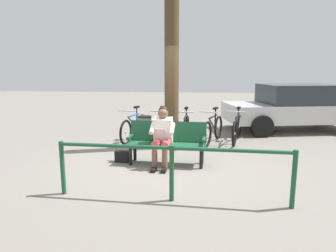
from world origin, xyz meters
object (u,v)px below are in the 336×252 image
Objects in this scene: person_reading at (162,134)px; bicycle_black at (185,129)px; bench at (167,139)px; tree_trunk at (172,68)px; litter_bin at (145,132)px; bicycle_red at (134,128)px; bicycle_orange at (213,130)px; bicycle_blue at (162,128)px; bicycle_silver at (237,129)px; handbag at (122,157)px; parked_car at (295,106)px.

bicycle_black is at bearing -97.23° from person_reading.
tree_trunk reaches higher than bench.
litter_bin is at bearing -62.88° from person_reading.
tree_trunk reaches higher than person_reading.
bench is at bearing 91.18° from tree_trunk.
tree_trunk is at bearing 74.74° from bicycle_red.
bicycle_orange is 0.95× the size of bicycle_blue.
bicycle_silver is (-1.71, -0.70, -1.60)m from tree_trunk.
litter_bin is at bearing -101.63° from handbag.
bicycle_blue is 0.75m from bicycle_red.
parked_car is (-4.07, -1.90, 0.41)m from bicycle_blue.
handbag is 0.08× the size of tree_trunk.
bicycle_black is at bearing -67.98° from bicycle_orange.
person_reading reaches higher than litter_bin.
bicycle_black is 1.41m from bicycle_red.
litter_bin is 1.18m from bicycle_black.
person_reading is at bearing 66.18° from bench.
tree_trunk is 4.67m from parked_car.
litter_bin is 0.48× the size of bicycle_red.
person_reading is 2.09m from bicycle_black.
bicycle_blue is at bearing -113.72° from litter_bin.
bicycle_black and bicycle_red have the same top height.
handbag is 0.18× the size of bicycle_silver.
parked_car is at bearing -145.83° from tree_trunk.
bicycle_orange is at bearing 84.28° from bicycle_blue.
tree_trunk is 2.38× the size of bicycle_silver.
bicycle_silver reaches higher than handbag.
parked_car is (-2.68, -2.00, 0.41)m from bicycle_orange.
bicycle_orange is at bearing -115.05° from bench.
parked_car is at bearing -130.10° from bench.
tree_trunk is (-0.92, -1.38, 1.84)m from handbag.
tree_trunk is 1.70m from litter_bin.
bicycle_orange is at bearing -152.99° from tree_trunk.
litter_bin is 0.50× the size of bicycle_orange.
handbag is 2.28m from bicycle_black.
bicycle_black reaches higher than litter_bin.
litter_bin is 5.16m from parked_car.
bicycle_blue is (2.04, 0.06, 0.00)m from bicycle_silver.
bicycle_black is at bearing 19.80° from parked_car.
bicycle_black is at bearing -122.82° from tree_trunk.
handbag is at bearing 4.86° from bench.
bicycle_orange reaches higher than handbag.
litter_bin is at bearing -54.59° from bicycle_black.
litter_bin is at bearing 43.57° from bicycle_red.
person_reading is at bearing 113.62° from litter_bin.
tree_trunk is 2.00m from bicycle_orange.
person_reading reaches higher than bicycle_red.
handbag is at bearing 56.19° from tree_trunk.
bicycle_red is (0.16, -1.96, 0.24)m from handbag.
bicycle_orange is at bearing -114.96° from person_reading.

